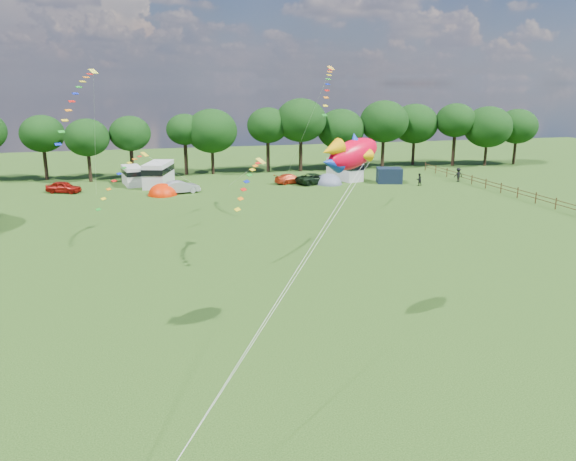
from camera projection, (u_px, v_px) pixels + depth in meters
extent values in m
plane|color=black|center=(332.00, 356.00, 25.98)|extent=(180.00, 180.00, 0.00)
cylinder|color=black|center=(46.00, 165.00, 73.21)|extent=(0.47, 0.47, 3.90)
ellipsoid|color=black|center=(42.00, 134.00, 72.19)|extent=(5.58, 5.58, 4.74)
cylinder|color=black|center=(90.00, 168.00, 71.81)|extent=(0.44, 0.44, 3.56)
ellipsoid|color=black|center=(87.00, 137.00, 70.82)|extent=(5.56, 5.56, 4.73)
cylinder|color=black|center=(132.00, 164.00, 73.96)|extent=(0.47, 0.47, 3.95)
ellipsoid|color=black|center=(130.00, 133.00, 72.95)|extent=(5.33, 5.33, 4.53)
cylinder|color=black|center=(186.00, 159.00, 77.36)|extent=(0.50, 0.50, 4.33)
ellipsoid|color=black|center=(185.00, 129.00, 76.34)|extent=(4.95, 4.95, 4.21)
cylinder|color=black|center=(213.00, 162.00, 77.95)|extent=(0.43, 0.43, 3.31)
ellipsoid|color=black|center=(212.00, 131.00, 76.86)|extent=(7.03, 7.03, 5.98)
cylinder|color=black|center=(268.00, 156.00, 79.99)|extent=(0.50, 0.50, 4.36)
ellipsoid|color=black|center=(268.00, 125.00, 78.88)|extent=(5.84, 5.84, 4.97)
cylinder|color=black|center=(301.00, 155.00, 80.28)|extent=(0.51, 0.51, 4.55)
ellipsoid|color=black|center=(301.00, 120.00, 79.02)|extent=(7.15, 7.15, 6.08)
cylinder|color=black|center=(340.00, 158.00, 82.65)|extent=(0.42, 0.42, 3.21)
ellipsoid|color=black|center=(341.00, 129.00, 81.59)|extent=(6.90, 6.90, 5.86)
cylinder|color=black|center=(383.00, 154.00, 83.51)|extent=(0.48, 0.48, 4.17)
ellipsoid|color=black|center=(384.00, 121.00, 82.30)|extent=(7.16, 7.16, 6.09)
cylinder|color=black|center=(413.00, 153.00, 86.85)|extent=(0.45, 0.45, 3.66)
ellipsoid|color=black|center=(415.00, 124.00, 85.71)|extent=(7.05, 7.05, 5.99)
cylinder|color=black|center=(453.00, 151.00, 85.71)|extent=(0.52, 0.52, 4.65)
ellipsoid|color=black|center=(456.00, 120.00, 84.56)|extent=(5.96, 5.96, 5.06)
cylinder|color=black|center=(485.00, 155.00, 85.83)|extent=(0.42, 0.42, 3.19)
ellipsoid|color=black|center=(488.00, 127.00, 84.73)|extent=(7.23, 7.23, 6.14)
cylinder|color=black|center=(514.00, 153.00, 87.48)|extent=(0.44, 0.44, 3.52)
ellipsoid|color=black|center=(517.00, 126.00, 86.45)|extent=(6.22, 6.22, 5.28)
cylinder|color=#472D19|center=(556.00, 204.00, 56.16)|extent=(0.12, 0.12, 1.20)
cylinder|color=#472D19|center=(567.00, 203.00, 54.67)|extent=(0.08, 3.00, 0.08)
cylinder|color=#472D19|center=(567.00, 207.00, 54.77)|extent=(0.08, 3.00, 0.08)
cylinder|color=#472D19|center=(536.00, 198.00, 58.97)|extent=(0.12, 0.12, 1.20)
cylinder|color=#472D19|center=(546.00, 197.00, 57.48)|extent=(0.08, 3.00, 0.08)
cylinder|color=#472D19|center=(546.00, 201.00, 57.58)|extent=(0.08, 3.00, 0.08)
cylinder|color=#472D19|center=(518.00, 193.00, 61.78)|extent=(0.12, 0.12, 1.20)
cylinder|color=#472D19|center=(527.00, 192.00, 60.28)|extent=(0.08, 3.00, 0.08)
cylinder|color=#472D19|center=(526.00, 196.00, 60.39)|extent=(0.08, 3.00, 0.08)
cylinder|color=#472D19|center=(501.00, 188.00, 64.58)|extent=(0.12, 0.12, 1.20)
cylinder|color=#472D19|center=(509.00, 187.00, 63.09)|extent=(0.08, 3.00, 0.08)
cylinder|color=#472D19|center=(509.00, 191.00, 63.19)|extent=(0.08, 3.00, 0.08)
cylinder|color=#472D19|center=(486.00, 184.00, 67.39)|extent=(0.12, 0.12, 1.20)
cylinder|color=#472D19|center=(494.00, 183.00, 65.90)|extent=(0.08, 3.00, 0.08)
cylinder|color=#472D19|center=(493.00, 186.00, 66.00)|extent=(0.08, 3.00, 0.08)
cylinder|color=#472D19|center=(472.00, 180.00, 70.19)|extent=(0.12, 0.12, 1.20)
cylinder|color=#472D19|center=(479.00, 179.00, 68.70)|extent=(0.08, 3.00, 0.08)
cylinder|color=#472D19|center=(479.00, 182.00, 68.80)|extent=(0.08, 3.00, 0.08)
cylinder|color=#472D19|center=(459.00, 176.00, 73.00)|extent=(0.12, 0.12, 1.20)
cylinder|color=#472D19|center=(465.00, 175.00, 71.51)|extent=(0.08, 3.00, 0.08)
cylinder|color=#472D19|center=(465.00, 178.00, 71.61)|extent=(0.08, 3.00, 0.08)
cylinder|color=#472D19|center=(447.00, 172.00, 75.81)|extent=(0.12, 0.12, 1.20)
cylinder|color=#472D19|center=(453.00, 172.00, 74.31)|extent=(0.08, 3.00, 0.08)
cylinder|color=#472D19|center=(453.00, 175.00, 74.41)|extent=(0.08, 3.00, 0.08)
cylinder|color=#472D19|center=(436.00, 169.00, 78.61)|extent=(0.12, 0.12, 1.20)
cylinder|color=#472D19|center=(441.00, 168.00, 77.12)|extent=(0.08, 3.00, 0.08)
cylinder|color=#472D19|center=(441.00, 171.00, 77.22)|extent=(0.08, 3.00, 0.08)
cylinder|color=#472D19|center=(425.00, 166.00, 81.42)|extent=(0.12, 0.12, 1.20)
cylinder|color=#472D19|center=(431.00, 165.00, 79.93)|extent=(0.08, 3.00, 0.08)
cylinder|color=#472D19|center=(430.00, 168.00, 80.03)|extent=(0.08, 3.00, 0.08)
imported|color=maroon|center=(64.00, 187.00, 64.65)|extent=(4.36, 3.13, 1.35)
imported|color=#9C9FA4|center=(180.00, 187.00, 64.39)|extent=(4.34, 2.44, 1.44)
imported|color=red|center=(291.00, 179.00, 70.77)|extent=(4.30, 2.54, 1.21)
imported|color=black|center=(315.00, 179.00, 70.43)|extent=(5.43, 3.73, 1.36)
cube|color=silver|center=(132.00, 176.00, 69.61)|extent=(2.73, 4.93, 2.33)
cube|color=black|center=(132.00, 172.00, 69.49)|extent=(2.79, 5.03, 0.55)
cylinder|color=black|center=(135.00, 184.00, 68.53)|extent=(0.69, 0.35, 0.66)
cylinder|color=black|center=(131.00, 181.00, 71.12)|extent=(0.69, 0.35, 0.66)
cube|color=silver|center=(159.00, 174.00, 68.72)|extent=(4.11, 6.35, 2.94)
cube|color=black|center=(158.00, 169.00, 68.57)|extent=(4.19, 6.47, 0.70)
cylinder|color=black|center=(155.00, 185.00, 67.21)|extent=(0.88, 0.53, 0.83)
cylinder|color=black|center=(163.00, 180.00, 70.78)|extent=(0.88, 0.53, 0.83)
cube|color=silver|center=(345.00, 170.00, 73.49)|extent=(3.54, 5.70, 2.65)
cube|color=black|center=(345.00, 165.00, 73.36)|extent=(3.61, 5.82, 0.63)
cylinder|color=black|center=(352.00, 179.00, 72.33)|extent=(0.79, 0.46, 0.75)
cylinder|color=black|center=(337.00, 175.00, 75.14)|extent=(0.79, 0.46, 0.75)
ellipsoid|color=red|center=(163.00, 195.00, 63.60)|extent=(3.15, 3.62, 2.58)
cylinder|color=red|center=(163.00, 195.00, 63.59)|extent=(3.30, 3.30, 0.08)
ellipsoid|color=slate|center=(328.00, 184.00, 70.54)|extent=(3.32, 3.81, 2.59)
cylinder|color=slate|center=(328.00, 184.00, 70.53)|extent=(3.48, 3.48, 0.08)
cube|color=black|center=(389.00, 175.00, 71.15)|extent=(3.62, 3.23, 1.90)
ellipsoid|color=#F20024|center=(353.00, 154.00, 25.57)|extent=(3.44, 2.49, 1.87)
ellipsoid|color=yellow|center=(353.00, 157.00, 25.60)|extent=(2.15, 1.54, 1.02)
cone|color=#F0A403|center=(331.00, 150.00, 24.61)|extent=(1.39, 1.24, 0.98)
cone|color=#0F2EA4|center=(331.00, 163.00, 24.75)|extent=(1.39, 1.24, 0.98)
cone|color=#0F2EA4|center=(355.00, 140.00, 25.48)|extent=(0.98, 1.05, 0.83)
sphere|color=white|center=(364.00, 148.00, 26.48)|extent=(0.31, 0.31, 0.31)
sphere|color=black|center=(365.00, 147.00, 26.56)|extent=(0.16, 0.16, 0.16)
cube|color=#F2F436|center=(93.00, 71.00, 46.86)|extent=(0.81, 0.82, 0.38)
cube|color=red|center=(90.00, 74.00, 46.38)|extent=(0.56, 0.57, 0.11)
cube|color=orange|center=(86.00, 77.00, 45.92)|extent=(0.56, 0.57, 0.12)
cube|color=yellow|center=(83.00, 82.00, 45.48)|extent=(0.56, 0.56, 0.13)
cube|color=#198C1E|center=(79.00, 87.00, 45.06)|extent=(0.55, 0.56, 0.14)
cube|color=#0C1EB2|center=(75.00, 94.00, 44.66)|extent=(0.55, 0.56, 0.15)
cube|color=red|center=(72.00, 101.00, 44.27)|extent=(0.55, 0.55, 0.16)
cube|color=orange|center=(68.00, 110.00, 43.91)|extent=(0.54, 0.55, 0.17)
cube|color=yellow|center=(65.00, 120.00, 43.57)|extent=(0.54, 0.55, 0.17)
cube|color=#198C1E|center=(61.00, 132.00, 43.25)|extent=(0.53, 0.54, 0.18)
cube|color=#0C1EB2|center=(58.00, 144.00, 42.95)|extent=(0.53, 0.54, 0.19)
cube|color=gold|center=(145.00, 154.00, 45.70)|extent=(0.70, 0.73, 0.35)
cube|color=red|center=(140.00, 156.00, 45.20)|extent=(0.44, 0.55, 0.10)
cube|color=orange|center=(135.00, 159.00, 44.72)|extent=(0.44, 0.54, 0.11)
cube|color=yellow|center=(129.00, 163.00, 44.26)|extent=(0.44, 0.54, 0.12)
cube|color=#198C1E|center=(124.00, 168.00, 43.81)|extent=(0.44, 0.54, 0.12)
cube|color=#0C1EB2|center=(119.00, 174.00, 43.39)|extent=(0.43, 0.54, 0.13)
cube|color=red|center=(114.00, 181.00, 42.99)|extent=(0.43, 0.54, 0.14)
cube|color=orange|center=(109.00, 189.00, 42.61)|extent=(0.42, 0.53, 0.15)
cube|color=yellow|center=(104.00, 199.00, 42.25)|extent=(0.42, 0.53, 0.16)
cube|color=#198C1E|center=(98.00, 209.00, 41.90)|extent=(0.41, 0.53, 0.16)
cube|color=yellow|center=(261.00, 161.00, 40.68)|extent=(0.86, 0.88, 0.41)
cube|color=red|center=(258.00, 163.00, 40.12)|extent=(0.56, 0.64, 0.12)
cube|color=orange|center=(255.00, 166.00, 39.56)|extent=(0.56, 0.64, 0.13)
cube|color=yellow|center=(252.00, 170.00, 39.03)|extent=(0.56, 0.63, 0.14)
cube|color=#198C1E|center=(250.00, 175.00, 38.52)|extent=(0.55, 0.63, 0.15)
cube|color=#0C1EB2|center=(247.00, 182.00, 38.02)|extent=(0.55, 0.63, 0.16)
cube|color=red|center=(244.00, 189.00, 37.55)|extent=(0.54, 0.63, 0.17)
cube|color=orange|center=(241.00, 199.00, 37.10)|extent=(0.54, 0.62, 0.18)
cube|color=yellow|center=(237.00, 209.00, 36.66)|extent=(0.53, 0.62, 0.19)
imported|color=black|center=(419.00, 179.00, 69.21)|extent=(0.82, 0.59, 1.54)
imported|color=black|center=(458.00, 175.00, 71.90)|extent=(1.21, 0.63, 1.82)
cube|color=yellow|center=(331.00, 68.00, 51.95)|extent=(0.78, 0.75, 0.37)
cube|color=red|center=(330.00, 70.00, 51.47)|extent=(0.58, 0.48, 0.10)
cube|color=orange|center=(330.00, 72.00, 51.01)|extent=(0.58, 0.47, 0.11)
cube|color=yellow|center=(329.00, 75.00, 50.56)|extent=(0.58, 0.47, 0.12)
cube|color=#198C1E|center=(328.00, 79.00, 50.13)|extent=(0.58, 0.47, 0.13)
cube|color=#0C1EB2|center=(328.00, 84.00, 49.73)|extent=(0.58, 0.46, 0.14)
cube|color=red|center=(327.00, 90.00, 49.34)|extent=(0.57, 0.46, 0.15)
cube|color=orange|center=(326.00, 98.00, 48.98)|extent=(0.57, 0.46, 0.16)
cube|color=yellow|center=(325.00, 106.00, 48.63)|extent=(0.57, 0.45, 0.17)
cube|color=#198C1E|center=(325.00, 115.00, 48.31)|extent=(0.56, 0.44, 0.18)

